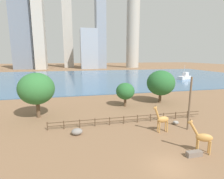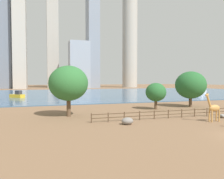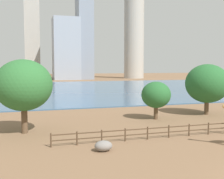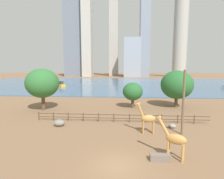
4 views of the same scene
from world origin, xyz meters
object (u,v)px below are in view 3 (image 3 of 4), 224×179
Objects in this scene: tree_center_broad at (207,84)px; tree_right_tall at (24,85)px; tree_left_large at (156,95)px; boulder_by_pole at (103,146)px; boat_ferry at (224,86)px.

tree_right_tall reaches higher than tree_center_broad.
tree_left_large is at bearing 10.58° from tree_right_tall.
tree_center_broad is 26.94m from tree_right_tall.
tree_center_broad reaches higher than boulder_by_pole.
boat_ferry reaches higher than tree_left_large.
tree_right_tall reaches higher than boat_ferry.
tree_right_tall is at bearing -169.42° from tree_left_large.
boat_ferry is at bearing 43.49° from boulder_by_pole.
tree_right_tall is at bearing 9.94° from boat_ferry.
tree_left_large is 0.68× the size of tree_center_broad.
tree_right_tall reaches higher than boulder_by_pole.
tree_center_broad is 0.97× the size of boat_ferry.
tree_left_large reaches higher than boulder_by_pole.
boulder_by_pole is 24.46m from tree_center_broad.
boat_ferry is at bearing 34.56° from tree_right_tall.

